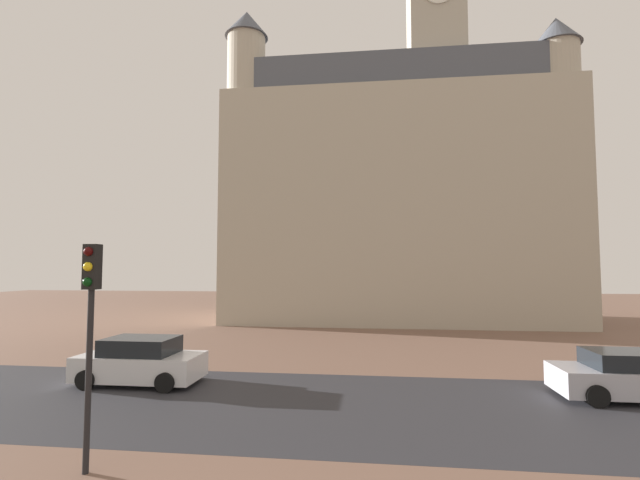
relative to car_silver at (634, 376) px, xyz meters
name	(u,v)px	position (x,y,z in m)	size (l,w,h in m)	color
ground_plane	(308,401)	(-9.78, -1.27, -0.70)	(120.00, 120.00, 0.00)	brown
street_asphalt_strip	(307,404)	(-9.78, -1.61, -0.70)	(120.00, 7.33, 0.00)	#2D2D33
landmark_building	(398,190)	(-5.81, 19.93, 9.41)	(25.14, 10.73, 32.24)	#B2A893
car_silver	(634,376)	(0.00, 0.00, 0.00)	(4.51, 2.05, 1.45)	#B2B2BC
car_white	(141,362)	(-15.82, 0.00, 0.05)	(4.14, 2.11, 1.58)	silver
traffic_light_pole	(90,311)	(-13.40, -6.39, 2.42)	(0.28, 0.34, 4.45)	black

